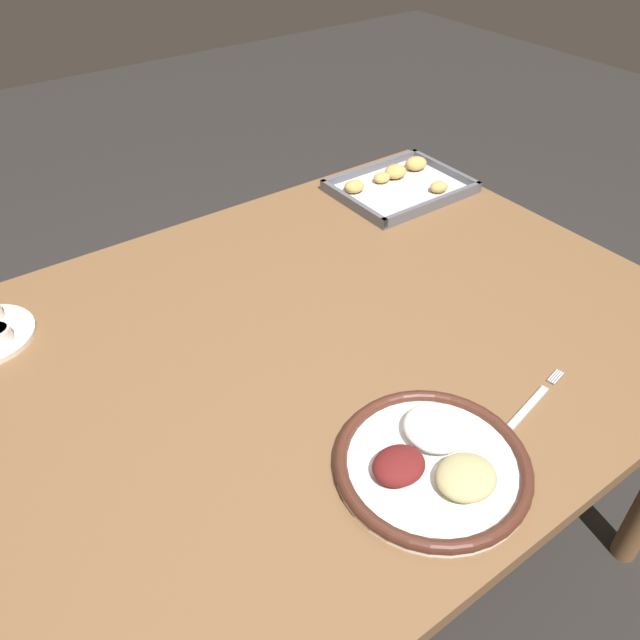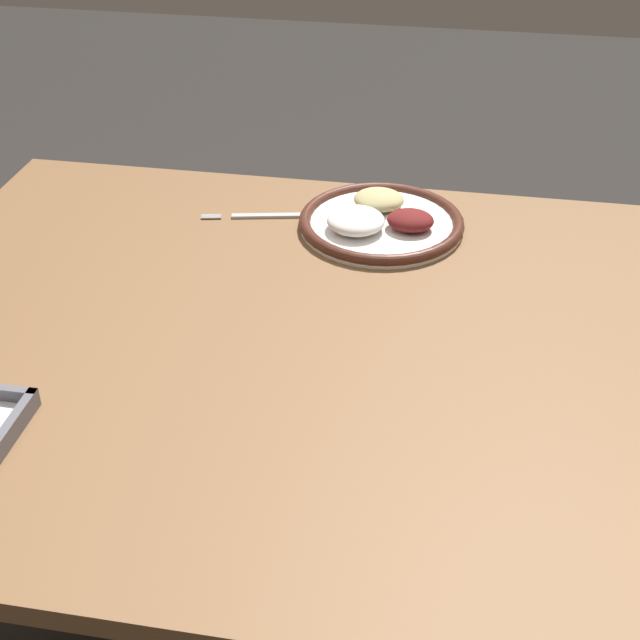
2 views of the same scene
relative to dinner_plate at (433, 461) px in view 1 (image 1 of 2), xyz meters
The scene contains 5 objects.
ground_plane 0.80m from the dinner_plate, 79.16° to the left, with size 8.00×8.00×0.00m, color #282623.
dining_table 0.35m from the dinner_plate, 79.16° to the left, with size 1.28×1.00×0.71m.
dinner_plate is the anchor object (origin of this frame).
fork 0.19m from the dinner_plate, ahead, with size 0.22×0.06×0.00m.
baking_tray 0.85m from the dinner_plate, 51.67° to the left, with size 0.31×0.24×0.04m.
Camera 1 is at (-0.52, -0.69, 1.43)m, focal length 35.00 mm.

